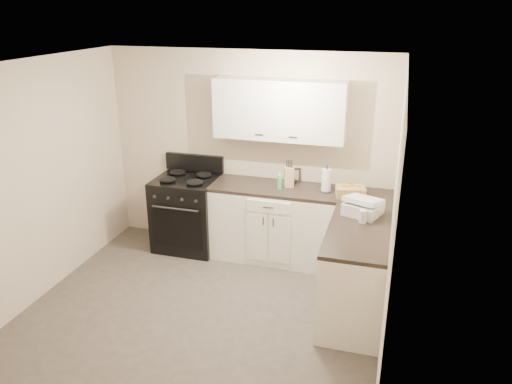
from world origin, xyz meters
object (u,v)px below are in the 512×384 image
(stove, at_px, (188,214))
(countertop_grill, at_px, (363,209))
(knife_block, at_px, (289,177))
(paper_towel, at_px, (326,180))
(wicker_basket, at_px, (351,191))

(stove, distance_m, countertop_grill, 2.35)
(knife_block, distance_m, paper_towel, 0.45)
(wicker_basket, relative_size, countertop_grill, 0.95)
(stove, height_order, paper_towel, paper_towel)
(paper_towel, distance_m, wicker_basket, 0.31)
(knife_block, distance_m, countertop_grill, 1.11)
(paper_towel, relative_size, wicker_basket, 0.81)
(wicker_basket, height_order, countertop_grill, countertop_grill)
(knife_block, relative_size, countertop_grill, 0.70)
(knife_block, bearing_deg, paper_towel, -23.13)
(knife_block, bearing_deg, countertop_grill, -52.73)
(wicker_basket, bearing_deg, countertop_grill, -70.38)
(wicker_basket, bearing_deg, stove, 179.14)
(paper_towel, xyz_separation_m, countertop_grill, (0.47, -0.58, -0.07))
(countertop_grill, bearing_deg, wicker_basket, 131.02)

